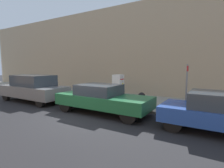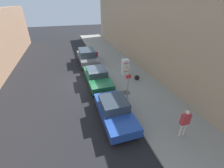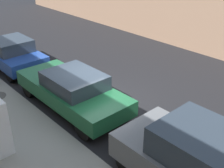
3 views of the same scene
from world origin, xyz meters
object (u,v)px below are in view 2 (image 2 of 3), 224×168
Objects in this scene: fire_hydrant at (97,55)px; parked_hatchback_blue at (115,110)px; street_sign_post at (128,87)px; pedestrian_walking_far at (185,122)px; parked_suv_gray at (87,56)px; parked_sedan_green at (97,76)px; discarded_refrigerator at (125,67)px; trash_bag at (137,78)px.

parked_hatchback_blue is (1.54, 11.98, 0.20)m from fire_hydrant.
parked_hatchback_blue is (1.43, 1.36, -0.70)m from street_sign_post.
fire_hydrant is 14.55m from pedestrian_walking_far.
parked_suv_gray is (3.07, -12.95, -0.24)m from pedestrian_walking_far.
pedestrian_walking_far is 8.10m from parked_sedan_green.
street_sign_post is at bearing 89.40° from fire_hydrant.
parked_sedan_green is 5.02m from parked_hatchback_blue.
discarded_refrigerator reaches higher than parked_hatchback_blue.
fire_hydrant is 0.16× the size of parked_suv_gray.
street_sign_post reaches higher than trash_bag.
parked_hatchback_blue is at bearing 43.69° from street_sign_post.
trash_bag is at bearing 121.42° from parked_suv_gray.
street_sign_post reaches higher than pedestrian_walking_far.
pedestrian_walking_far is 0.36× the size of parked_suv_gray.
street_sign_post is 2.09m from parked_hatchback_blue.
street_sign_post is 9.24m from parked_suv_gray.
parked_hatchback_blue reaches higher than parked_sedan_green.
trash_bag is (-0.66, 1.41, -0.58)m from discarded_refrigerator.
street_sign_post is 3.03× the size of fire_hydrant.
discarded_refrigerator is 4.77m from street_sign_post.
parked_suv_gray is at bearing -90.00° from parked_sedan_green.
parked_hatchback_blue is (3.70, 4.42, 0.36)m from trash_bag.
discarded_refrigerator is 0.39× the size of parked_hatchback_blue.
pedestrian_walking_far is (-1.65, 3.83, -0.29)m from street_sign_post.
trash_bag is at bearing 170.83° from parked_sedan_green.
discarded_refrigerator reaches higher than trash_bag.
street_sign_post is 0.55× the size of parked_hatchback_blue.
discarded_refrigerator is 1.66m from trash_bag.
street_sign_post is 4.90× the size of trash_bag.
fire_hydrant is 7.87m from trash_bag.
trash_bag is (-2.16, 7.56, -0.15)m from fire_hydrant.
parked_hatchback_blue reaches higher than trash_bag.
street_sign_post is 3.98m from parked_sedan_green.
parked_hatchback_blue is at bearing -80.05° from pedestrian_walking_far.
parked_suv_gray is at bearing -81.10° from street_sign_post.
parked_sedan_green is at bearing 77.55° from fire_hydrant.
street_sign_post reaches higher than discarded_refrigerator.
discarded_refrigerator is 5.55m from parked_suv_gray.
pedestrian_walking_far is (-1.54, 14.45, 0.61)m from fire_hydrant.
parked_suv_gray reaches higher than fire_hydrant.
street_sign_post is 0.48× the size of parked_suv_gray.
trash_bag is 5.77m from parked_hatchback_blue.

